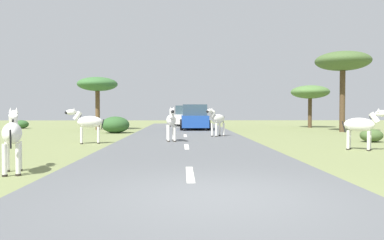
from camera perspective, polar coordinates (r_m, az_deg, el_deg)
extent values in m
plane|color=olive|center=(6.20, 4.11, -11.72)|extent=(90.00, 90.00, 0.00)
cube|color=#56595B|center=(6.16, 0.09, -11.55)|extent=(6.00, 64.00, 0.05)
cube|color=silver|center=(8.12, -0.31, -8.16)|extent=(0.16, 2.00, 0.01)
cube|color=silver|center=(14.07, -0.82, -4.04)|extent=(0.16, 2.00, 0.01)
cube|color=silver|center=(20.05, -1.03, -2.37)|extent=(0.16, 2.00, 0.01)
cube|color=silver|center=(26.04, -1.14, -1.47)|extent=(0.16, 2.00, 0.01)
cube|color=silver|center=(32.03, -1.21, -0.90)|extent=(0.16, 2.00, 0.01)
ellipsoid|color=silver|center=(16.48, -3.18, -0.05)|extent=(0.51, 1.07, 0.49)
cylinder|color=silver|center=(16.16, -3.56, -2.07)|extent=(0.11, 0.11, 0.71)
cylinder|color=#28231E|center=(16.19, -3.56, -3.23)|extent=(0.13, 0.13, 0.05)
cylinder|color=silver|center=(16.18, -2.63, -2.07)|extent=(0.11, 0.11, 0.71)
cylinder|color=#28231E|center=(16.21, -2.62, -3.23)|extent=(0.13, 0.13, 0.05)
cylinder|color=silver|center=(16.84, -3.70, -1.93)|extent=(0.11, 0.11, 0.71)
cylinder|color=#28231E|center=(16.86, -3.70, -3.04)|extent=(0.13, 0.13, 0.05)
cylinder|color=silver|center=(16.86, -2.81, -1.92)|extent=(0.11, 0.11, 0.71)
cylinder|color=#28231E|center=(16.88, -2.81, -3.04)|extent=(0.13, 0.13, 0.05)
cylinder|color=silver|center=(15.99, -3.06, 0.80)|extent=(0.22, 0.39, 0.42)
cube|color=black|center=(15.98, -3.06, 1.11)|extent=(0.07, 0.34, 0.29)
ellipsoid|color=silver|center=(15.74, -2.99, 1.35)|extent=(0.23, 0.47, 0.23)
ellipsoid|color=black|center=(15.56, -2.95, 1.29)|extent=(0.15, 0.17, 0.14)
cone|color=silver|center=(15.85, -3.26, 1.76)|extent=(0.09, 0.09, 0.13)
cone|color=silver|center=(15.86, -2.79, 1.76)|extent=(0.09, 0.09, 0.13)
cylinder|color=black|center=(17.00, -3.30, -0.32)|extent=(0.05, 0.15, 0.42)
ellipsoid|color=silver|center=(19.57, 3.94, 0.17)|extent=(0.98, 1.04, 0.48)
cylinder|color=silver|center=(19.39, 3.06, -1.48)|extent=(0.14, 0.14, 0.70)
cylinder|color=#28231E|center=(19.41, 3.05, -2.44)|extent=(0.17, 0.17, 0.05)
cylinder|color=silver|center=(19.24, 3.69, -1.50)|extent=(0.14, 0.14, 0.70)
cylinder|color=#28231E|center=(19.26, 3.68, -2.47)|extent=(0.17, 0.17, 0.05)
cylinder|color=silver|center=(19.94, 4.18, -1.40)|extent=(0.14, 0.14, 0.70)
cylinder|color=#28231E|center=(19.96, 4.18, -2.33)|extent=(0.17, 0.17, 0.05)
cylinder|color=silver|center=(19.79, 4.80, -1.42)|extent=(0.14, 0.14, 0.70)
cylinder|color=#28231E|center=(19.81, 4.80, -2.36)|extent=(0.17, 0.17, 0.05)
cylinder|color=silver|center=(19.17, 3.10, 0.89)|extent=(0.38, 0.40, 0.41)
cube|color=black|center=(19.16, 3.10, 1.14)|extent=(0.25, 0.28, 0.28)
ellipsoid|color=silver|center=(18.97, 2.68, 1.34)|extent=(0.43, 0.46, 0.22)
ellipsoid|color=black|center=(18.83, 2.36, 1.29)|extent=(0.20, 0.20, 0.13)
cone|color=silver|center=(19.10, 2.72, 1.68)|extent=(0.12, 0.12, 0.13)
cone|color=silver|center=(19.02, 3.04, 1.68)|extent=(0.12, 0.12, 0.13)
cylinder|color=black|center=(19.99, 4.78, -0.07)|extent=(0.12, 0.13, 0.41)
ellipsoid|color=silver|center=(9.26, -25.53, -1.82)|extent=(0.74, 1.10, 0.48)
cylinder|color=silver|center=(9.63, -24.60, -4.99)|extent=(0.13, 0.13, 0.70)
cylinder|color=#28231E|center=(9.67, -24.57, -6.90)|extent=(0.15, 0.15, 0.05)
cylinder|color=silver|center=(9.65, -26.14, -5.00)|extent=(0.13, 0.13, 0.70)
cylinder|color=#28231E|center=(9.69, -26.12, -6.91)|extent=(0.15, 0.15, 0.05)
cylinder|color=silver|center=(8.97, -24.79, -5.47)|extent=(0.13, 0.13, 0.70)
cylinder|color=#28231E|center=(9.01, -24.76, -7.52)|extent=(0.15, 0.15, 0.05)
cylinder|color=silver|center=(8.99, -26.45, -5.47)|extent=(0.13, 0.13, 0.70)
cylinder|color=#28231E|center=(9.03, -26.42, -7.52)|extent=(0.15, 0.15, 0.05)
cylinder|color=silver|center=(9.74, -25.37, -0.20)|extent=(0.30, 0.41, 0.41)
cube|color=black|center=(9.74, -25.38, 0.29)|extent=(0.15, 0.33, 0.28)
ellipsoid|color=silver|center=(9.98, -25.30, 0.71)|extent=(0.33, 0.48, 0.22)
ellipsoid|color=black|center=(10.15, -25.24, 0.63)|extent=(0.18, 0.19, 0.13)
cone|color=silver|center=(9.86, -24.97, 1.36)|extent=(0.11, 0.11, 0.13)
cone|color=silver|center=(9.87, -25.72, 1.35)|extent=(0.11, 0.11, 0.13)
cylinder|color=black|center=(8.76, -25.72, -2.62)|extent=(0.09, 0.15, 0.41)
ellipsoid|color=silver|center=(14.53, 23.91, -0.64)|extent=(1.07, 0.93, 0.48)
cylinder|color=silver|center=(14.38, 25.11, -2.88)|extent=(0.14, 0.14, 0.70)
cylinder|color=#28231E|center=(14.41, 25.09, -4.17)|extent=(0.16, 0.16, 0.05)
cylinder|color=silver|center=(14.64, 25.26, -2.81)|extent=(0.14, 0.14, 0.70)
cylinder|color=#28231E|center=(14.66, 25.25, -4.07)|extent=(0.16, 0.16, 0.05)
cylinder|color=silver|center=(14.50, 22.50, -2.82)|extent=(0.14, 0.14, 0.70)
cylinder|color=#28231E|center=(14.53, 22.48, -4.10)|extent=(0.16, 0.16, 0.05)
cylinder|color=silver|center=(14.75, 22.70, -2.75)|extent=(0.14, 0.14, 0.70)
cylinder|color=#28231E|center=(14.78, 22.69, -4.00)|extent=(0.16, 0.16, 0.05)
cylinder|color=silver|center=(14.45, 25.83, 0.31)|extent=(0.40, 0.36, 0.41)
cube|color=black|center=(14.45, 25.83, 0.64)|extent=(0.30, 0.23, 0.28)
ellipsoid|color=silver|center=(14.41, 26.78, 0.90)|extent=(0.47, 0.41, 0.22)
cone|color=silver|center=(14.36, 26.31, 1.35)|extent=(0.12, 0.12, 0.13)
cone|color=silver|center=(14.49, 26.38, 1.35)|extent=(0.12, 0.12, 0.13)
cylinder|color=black|center=(14.64, 21.94, -0.97)|extent=(0.14, 0.11, 0.41)
ellipsoid|color=silver|center=(16.39, -15.17, -0.27)|extent=(1.11, 0.66, 0.49)
cylinder|color=silver|center=(16.55, -16.34, -2.21)|extent=(0.13, 0.13, 0.71)
cylinder|color=#28231E|center=(16.57, -16.33, -3.36)|extent=(0.15, 0.15, 0.05)
cylinder|color=silver|center=(16.28, -16.35, -2.27)|extent=(0.13, 0.13, 0.71)
cylinder|color=#28231E|center=(16.31, -16.34, -3.43)|extent=(0.15, 0.15, 0.05)
cylinder|color=silver|center=(16.55, -13.98, -2.20)|extent=(0.13, 0.13, 0.71)
cylinder|color=#28231E|center=(16.58, -13.97, -3.34)|extent=(0.15, 0.15, 0.05)
cylinder|color=silver|center=(16.29, -13.95, -2.26)|extent=(0.13, 0.13, 0.71)
cylinder|color=#28231E|center=(16.31, -13.94, -3.42)|extent=(0.15, 0.15, 0.05)
cylinder|color=silver|center=(16.38, -16.92, 0.60)|extent=(0.41, 0.28, 0.42)
cube|color=black|center=(16.38, -16.92, 0.90)|extent=(0.34, 0.12, 0.29)
ellipsoid|color=silver|center=(16.39, -17.78, 1.14)|extent=(0.49, 0.30, 0.23)
ellipsoid|color=black|center=(16.40, -18.41, 1.07)|extent=(0.19, 0.17, 0.14)
cone|color=silver|center=(16.45, -17.38, 1.54)|extent=(0.10, 0.10, 0.13)
cone|color=silver|center=(16.32, -17.39, 1.54)|extent=(0.10, 0.10, 0.13)
cylinder|color=black|center=(16.40, -13.35, -0.58)|extent=(0.15, 0.07, 0.42)
cube|color=white|center=(33.08, -0.91, 0.17)|extent=(2.07, 4.31, 0.80)
cube|color=#334751|center=(32.87, -0.93, 1.52)|extent=(1.78, 2.30, 0.76)
cube|color=black|center=(35.24, -0.72, -0.19)|extent=(1.72, 0.27, 0.24)
cylinder|color=black|center=(34.40, 0.71, -0.17)|extent=(0.26, 0.69, 0.68)
cylinder|color=black|center=(34.49, -2.28, -0.17)|extent=(0.26, 0.69, 0.68)
cylinder|color=black|center=(31.70, 0.58, -0.32)|extent=(0.26, 0.69, 0.68)
cylinder|color=black|center=(31.80, -2.67, -0.32)|extent=(0.26, 0.69, 0.68)
cube|color=#1E479E|center=(26.64, 0.36, -0.16)|extent=(1.84, 4.22, 0.80)
cube|color=#334751|center=(26.43, 0.37, 1.52)|extent=(1.66, 2.21, 0.76)
cube|color=black|center=(28.81, 0.18, -0.57)|extent=(1.71, 0.17, 0.24)
cylinder|color=black|center=(28.05, 2.08, -0.56)|extent=(0.23, 0.68, 0.68)
cylinder|color=black|center=(27.98, -1.60, -0.57)|extent=(0.23, 0.68, 0.68)
cylinder|color=black|center=(25.36, 2.51, -0.79)|extent=(0.23, 0.68, 0.68)
cylinder|color=black|center=(25.28, -1.56, -0.79)|extent=(0.23, 0.68, 0.68)
cylinder|color=#4C3823|center=(31.56, 17.38, 1.00)|extent=(0.30, 0.30, 2.32)
ellipsoid|color=#4C7038|center=(31.59, 17.40, 4.06)|extent=(3.02, 3.02, 1.06)
cylinder|color=#4C3823|center=(26.24, 21.75, 2.65)|extent=(0.35, 0.35, 3.96)
ellipsoid|color=#425B2D|center=(26.42, 21.81, 8.27)|extent=(3.48, 3.48, 1.22)
cylinder|color=brown|center=(27.65, -14.06, 1.41)|extent=(0.31, 0.31, 2.76)
ellipsoid|color=#386633|center=(27.71, -14.09, 5.29)|extent=(2.82, 2.82, 0.99)
ellipsoid|color=#425B2D|center=(18.41, 25.46, -2.12)|extent=(0.98, 0.88, 0.59)
ellipsoid|color=#2D5628|center=(31.54, -24.35, -0.60)|extent=(1.06, 0.95, 0.63)
ellipsoid|color=#2D5628|center=(23.56, -11.48, -0.71)|extent=(1.69, 1.52, 1.02)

